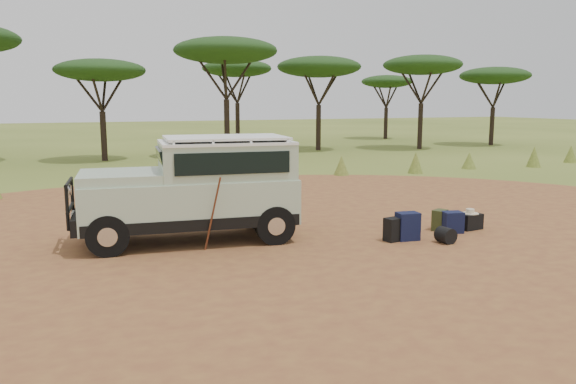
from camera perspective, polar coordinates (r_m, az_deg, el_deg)
name	(u,v)px	position (r m, az deg, el deg)	size (l,w,h in m)	color
ground	(289,246)	(11.20, 0.12, -5.50)	(140.00, 140.00, 0.00)	#586925
dirt_clearing	(289,246)	(11.20, 0.12, -5.48)	(23.00, 23.00, 0.01)	#956231
grass_fringe	(194,174)	(19.30, -9.55, 1.85)	(36.60, 1.60, 0.90)	#586925
acacia_treeline	(154,61)	(30.27, -13.50, 12.84)	(46.70, 13.20, 6.26)	black
safari_vehicle	(197,191)	(11.58, -9.28, 0.09)	(4.56, 2.22, 2.14)	#ABC0A4
walking_staff	(213,214)	(10.71, -7.67, -2.28)	(0.04, 0.04, 1.50)	maroon
backpack_black	(394,230)	(11.70, 10.68, -3.78)	(0.36, 0.26, 0.49)	black
backpack_navy	(407,226)	(11.84, 12.05, -3.43)	(0.45, 0.32, 0.58)	#131B3C
backpack_olive	(440,220)	(12.89, 15.15, -2.78)	(0.34, 0.24, 0.47)	#343E1C
duffel_navy	(452,222)	(12.74, 16.36, -2.98)	(0.42, 0.31, 0.47)	#131B3C
hard_case	(470,221)	(13.22, 17.96, -2.87)	(0.51, 0.36, 0.36)	black
stuff_sack	(446,235)	(11.80, 15.72, -4.26)	(0.33, 0.33, 0.33)	black
safari_hat	(470,212)	(13.17, 18.01, -1.93)	(0.37, 0.37, 0.11)	beige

